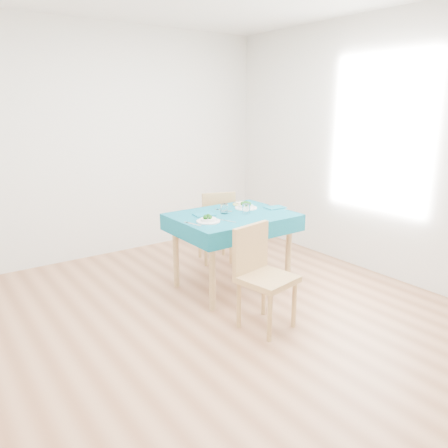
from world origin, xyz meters
TOP-DOWN VIEW (x-y plane):
  - room_shell at (0.00, 0.00)m, footprint 4.02×4.52m
  - table at (0.47, 0.52)m, footprint 1.13×0.86m
  - chair_near at (0.20, -0.32)m, footprint 0.47×0.51m
  - chair_far at (0.77, 1.26)m, footprint 0.50×0.52m
  - bowl_near at (0.12, 0.41)m, footprint 0.22×0.22m
  - bowl_far at (0.73, 0.63)m, footprint 0.23×0.23m
  - fork_near at (-0.03, 0.42)m, footprint 0.07×0.19m
  - knife_near at (0.27, 0.35)m, footprint 0.09×0.22m
  - fork_far at (0.49, 0.68)m, footprint 0.09×0.18m
  - knife_far at (0.99, 0.51)m, footprint 0.08×0.22m
  - napkin_near at (0.23, 0.64)m, footprint 0.22×0.17m
  - napkin_far at (0.99, 0.47)m, footprint 0.21×0.16m
  - tumbler_center at (0.43, 0.59)m, footprint 0.07×0.07m
  - tumbler_side at (0.59, 0.45)m, footprint 0.08×0.08m
  - side_plate at (0.80, 0.80)m, footprint 0.20×0.20m
  - bread_slice at (0.80, 0.80)m, footprint 0.11×0.11m

SIDE VIEW (x-z plane):
  - table at x=0.47m, z-range 0.00..0.76m
  - chair_far at x=0.77m, z-range 0.00..0.95m
  - chair_near at x=0.20m, z-range 0.00..1.01m
  - fork_near at x=-0.03m, z-range 0.76..0.76m
  - fork_far at x=0.49m, z-range 0.76..0.76m
  - knife_far at x=0.99m, z-range 0.76..0.76m
  - knife_near at x=0.27m, z-range 0.76..0.76m
  - side_plate at x=0.80m, z-range 0.76..0.77m
  - napkin_near at x=0.23m, z-range 0.76..0.77m
  - napkin_far at x=0.99m, z-range 0.76..0.77m
  - bread_slice at x=0.80m, z-range 0.77..0.78m
  - bowl_near at x=0.12m, z-range 0.76..0.82m
  - bowl_far at x=0.73m, z-range 0.76..0.83m
  - tumbler_center at x=0.43m, z-range 0.76..0.85m
  - tumbler_side at x=0.59m, z-range 0.76..0.86m
  - room_shell at x=0.00m, z-range -0.02..2.71m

